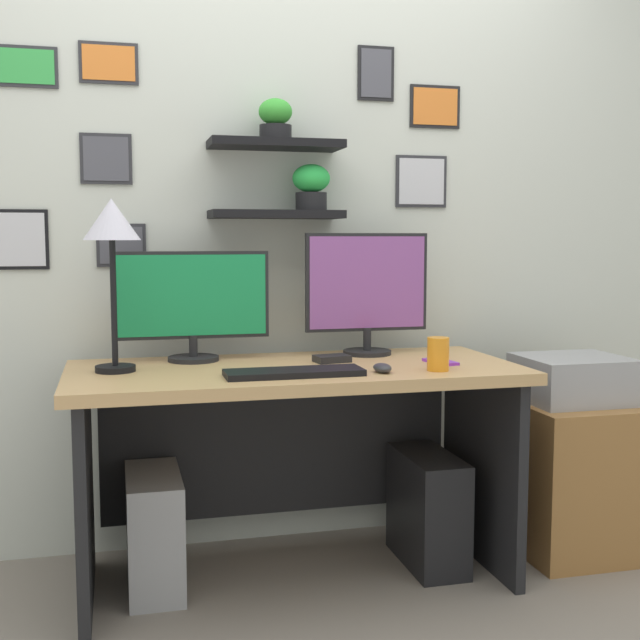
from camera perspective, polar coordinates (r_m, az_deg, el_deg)
name	(u,v)px	position (r m, az deg, el deg)	size (l,w,h in m)	color
ground_plane	(296,579)	(2.97, -1.71, -17.72)	(8.00, 8.00, 0.00)	gray
back_wall_assembly	(269,193)	(3.15, -3.57, 8.87)	(4.40, 0.24, 2.70)	silver
desk	(292,425)	(2.85, -1.98, -7.37)	(1.52, 0.68, 0.75)	tan
monitor_left	(192,302)	(2.90, -8.96, 1.25)	(0.54, 0.18, 0.39)	black
monitor_right	(367,290)	(3.02, 3.31, 2.12)	(0.47, 0.18, 0.45)	black
keyboard	(294,372)	(2.57, -1.84, -3.71)	(0.44, 0.14, 0.02)	black
computer_mouse	(382,368)	(2.64, 4.40, -3.37)	(0.06, 0.09, 0.03)	#2D2D33
desk_lamp	(112,232)	(2.70, -14.42, 5.98)	(0.18, 0.18, 0.56)	black
cell_phone	(440,362)	(2.85, 8.47, -2.92)	(0.07, 0.14, 0.01)	purple
scissors_tray	(332,359)	(2.85, 0.84, -2.73)	(0.12, 0.08, 0.02)	black
water_cup	(438,354)	(2.69, 8.30, -2.38)	(0.07, 0.07, 0.11)	orange
drawer_cabinet	(570,475)	(3.28, 17.16, -10.36)	(0.44, 0.50, 0.57)	#9E6B38
printer	(573,379)	(3.20, 17.36, -3.97)	(0.38, 0.34, 0.17)	#9E9EA3
computer_tower_left	(154,531)	(2.89, -11.58, -14.31)	(0.18, 0.40, 0.39)	#99999E
computer_tower_right	(428,509)	(3.05, 7.57, -13.03)	(0.18, 0.40, 0.41)	black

